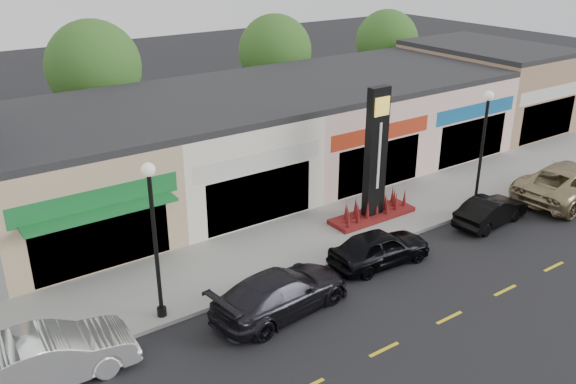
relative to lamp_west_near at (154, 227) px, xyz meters
name	(u,v)px	position (x,y,z in m)	size (l,w,h in m)	color
ground	(388,280)	(8.00, -2.50, -3.48)	(120.00, 120.00, 0.00)	black
sidewalk	(317,235)	(8.00, 1.85, -3.40)	(52.00, 4.30, 0.15)	gray
curb	(351,256)	(8.00, -0.40, -3.40)	(52.00, 0.20, 0.15)	gray
shop_beige	(60,176)	(-0.50, 8.96, -1.08)	(7.00, 10.85, 4.80)	tan
shop_cream	(206,146)	(6.50, 8.97, -1.08)	(7.00, 10.01, 4.80)	white
shop_pink_w	(319,123)	(13.50, 8.97, -1.08)	(7.00, 10.01, 4.80)	beige
shop_pink_e	(410,104)	(20.50, 8.97, -1.08)	(7.00, 10.01, 4.80)	beige
shop_tan	(484,85)	(27.50, 8.98, -0.83)	(7.00, 10.01, 5.30)	#9C775B
tree_rear_west	(94,67)	(4.00, 17.00, 1.74)	(5.20, 5.20, 7.83)	#382619
tree_rear_mid	(275,51)	(16.00, 17.00, 1.41)	(4.80, 4.80, 7.29)	#382619
tree_rear_east	(387,41)	(26.00, 17.00, 1.15)	(4.60, 4.60, 6.94)	#382619
lamp_west_near	(154,227)	(0.00, 0.00, 0.00)	(0.44, 0.44, 5.47)	black
lamp_east_near	(483,137)	(16.00, 0.00, 0.00)	(0.44, 0.44, 5.47)	black
pylon_sign	(375,174)	(11.00, 1.70, -1.20)	(4.20, 1.30, 6.00)	#580F15
car_white_van	(47,358)	(-3.94, -1.02, -2.65)	(4.99, 1.74, 1.64)	white
car_dark_sedan	(281,292)	(3.54, -1.92, -2.72)	(5.22, 2.12, 1.51)	black
car_black_sedan	(380,248)	(8.55, -1.40, -2.76)	(4.20, 1.69, 1.43)	black
car_black_conv	(490,211)	(15.04, -1.59, -2.83)	(3.90, 1.36, 1.29)	black
car_gold_suv	(569,182)	(20.49, -1.92, -2.59)	(6.40, 2.95, 1.78)	tan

